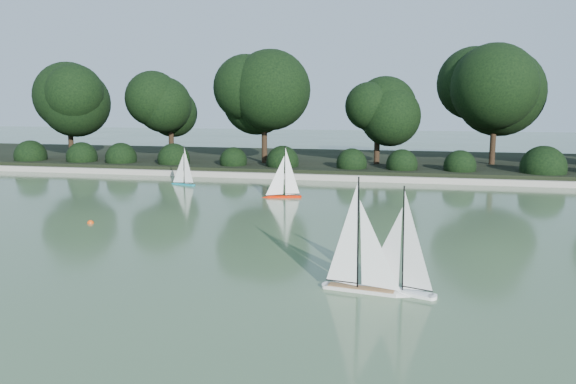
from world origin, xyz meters
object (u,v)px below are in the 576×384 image
at_px(sailboat_orange, 280,189).
at_px(sailboat_teal, 182,178).
at_px(sailboat_white_a, 394,274).
at_px(sailboat_white_b, 368,274).
at_px(race_buoy, 90,223).

relative_size(sailboat_orange, sailboat_teal, 1.14).
bearing_deg(sailboat_white_a, sailboat_white_b, -163.51).
bearing_deg(race_buoy, sailboat_orange, 51.06).
bearing_deg(sailboat_white_a, sailboat_teal, 127.82).
xyz_separation_m(sailboat_white_a, sailboat_teal, (-6.57, 8.46, -0.04)).
xyz_separation_m(sailboat_orange, race_buoy, (-3.17, -3.92, -0.23)).
relative_size(sailboat_teal, race_buoy, 9.26).
height_order(sailboat_white_a, sailboat_white_b, sailboat_white_b).
distance_m(sailboat_white_b, race_buoy, 6.71).
height_order(sailboat_white_a, race_buoy, sailboat_white_a).
bearing_deg(sailboat_teal, sailboat_white_b, -53.94).
bearing_deg(race_buoy, sailboat_white_a, -25.23).
bearing_deg(sailboat_white_b, sailboat_white_a, 16.49).
bearing_deg(sailboat_orange, sailboat_teal, 155.39).
bearing_deg(race_buoy, sailboat_white_b, -27.21).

